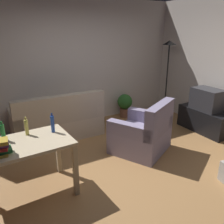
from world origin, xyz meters
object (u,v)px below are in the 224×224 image
object	(u,v)px
tv_stand	(204,120)
desk	(21,152)
couch	(58,122)
torchiere_lamp	(168,58)
bottle_squat	(27,127)
tv	(207,99)
potted_plant	(125,104)
bottle_blue	(53,124)
bottle_green	(3,132)
armchair	(143,134)

from	to	relation	value
tv_stand	desk	bearing A→B (deg)	94.85
couch	tv_stand	distance (m)	3.04
torchiere_lamp	bottle_squat	world-z (taller)	torchiere_lamp
torchiere_lamp	desk	bearing A→B (deg)	-157.23
tv_stand	desk	size ratio (longest dim) A/B	0.89
bottle_squat	tv_stand	bearing A→B (deg)	1.54
tv_stand	tv	size ratio (longest dim) A/B	1.83
tv_stand	potted_plant	world-z (taller)	potted_plant
desk	bottle_squat	size ratio (longest dim) A/B	5.08
tv_stand	couch	bearing A→B (deg)	65.78
couch	bottle_blue	bearing A→B (deg)	71.75
desk	bottle_green	size ratio (longest dim) A/B	5.02
tv	torchiere_lamp	xyz separation A→B (m)	(-0.00, 1.23, 0.71)
bottle_green	tv_stand	bearing A→B (deg)	1.81
potted_plant	couch	bearing A→B (deg)	-170.00
armchair	bottle_green	size ratio (longest dim) A/B	4.83
desk	bottle_squat	distance (m)	0.33
couch	bottle_squat	size ratio (longest dim) A/B	7.01
armchair	torchiere_lamp	bearing A→B (deg)	-170.00
tv	bottle_squat	world-z (taller)	bottle_squat
armchair	bottle_blue	distance (m)	1.69
tv_stand	bottle_blue	world-z (taller)	bottle_blue
torchiere_lamp	bottle_green	xyz separation A→B (m)	(-3.84, -1.35, -0.55)
bottle_squat	desk	bearing A→B (deg)	-120.31
tv_stand	bottle_squat	world-z (taller)	bottle_squat
armchair	bottle_blue	size ratio (longest dim) A/B	4.47
torchiere_lamp	potted_plant	distance (m)	1.51
couch	desk	distance (m)	1.84
potted_plant	tv_stand	bearing A→B (deg)	-57.34
bottle_blue	armchair	bearing A→B (deg)	4.09
couch	bottle_squat	distance (m)	1.65
tv	potted_plant	distance (m)	1.89
bottle_blue	tv	bearing A→B (deg)	3.10
torchiere_lamp	armchair	distance (m)	2.36
couch	desk	xyz separation A→B (m)	(-0.91, -1.56, 0.34)
couch	bottle_blue	xyz separation A→B (m)	(-0.47, -1.42, 0.57)
couch	bottle_green	size ratio (longest dim) A/B	6.94
torchiere_lamp	bottle_blue	distance (m)	3.57
tv	desk	size ratio (longest dim) A/B	0.48
tv	desk	distance (m)	3.70
bottle_green	bottle_blue	distance (m)	0.60
desk	bottle_squat	world-z (taller)	bottle_squat
tv_stand	desk	distance (m)	3.72
bottle_squat	bottle_blue	distance (m)	0.33
tv	armchair	world-z (taller)	same
desk	armchair	bearing A→B (deg)	3.74
potted_plant	armchair	distance (m)	1.74
desk	tv_stand	bearing A→B (deg)	1.58
couch	torchiere_lamp	distance (m)	2.98
couch	armchair	xyz separation A→B (m)	(1.13, -1.31, 0.01)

